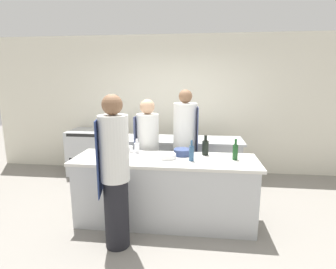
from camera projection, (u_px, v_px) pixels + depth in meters
ground_plane at (165, 220)px, 3.63m from camera, size 16.00×16.00×0.00m
wall_back at (178, 105)px, 5.42m from camera, size 8.00×0.06×2.80m
prep_counter at (165, 190)px, 3.54m from camera, size 2.43×0.74×0.89m
pass_counter at (175, 163)px, 4.73m from camera, size 2.38×0.66×0.89m
oven_range at (94, 152)px, 5.42m from camera, size 0.93×0.68×0.91m
chef_at_prep_near at (115, 173)px, 2.90m from camera, size 0.37×0.35×1.76m
chef_at_stove at (185, 146)px, 4.10m from camera, size 0.39×0.37×1.77m
chef_at_pass_far at (148, 151)px, 4.11m from camera, size 0.36×0.34×1.62m
bottle_olive_oil at (137, 148)px, 3.66m from camera, size 0.07×0.07×0.21m
bottle_vinegar at (235, 152)px, 3.37m from camera, size 0.07×0.07×0.27m
bottle_wine at (192, 153)px, 3.33m from camera, size 0.06×0.06×0.27m
bottle_cooking_oil at (103, 148)px, 3.60m from camera, size 0.06×0.06×0.26m
bottle_sauce at (205, 147)px, 3.59m from camera, size 0.09×0.09×0.28m
bowl_mixing_large at (167, 156)px, 3.44m from camera, size 0.23×0.23×0.07m
bowl_prep_small at (182, 152)px, 3.59m from camera, size 0.24×0.24×0.09m
cup at (130, 149)px, 3.74m from camera, size 0.09×0.09×0.09m
cutting_board at (127, 157)px, 3.50m from camera, size 0.31×0.27×0.01m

